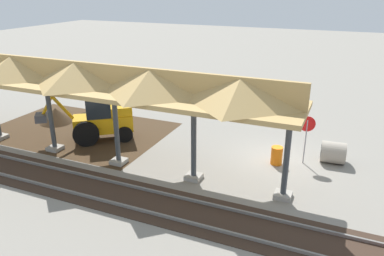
{
  "coord_description": "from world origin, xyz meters",
  "views": [
    {
      "loc": [
        -2.9,
        17.34,
        8.24
      ],
      "look_at": [
        3.93,
        1.5,
        1.6
      ],
      "focal_mm": 35.0,
      "sensor_mm": 36.0,
      "label": 1
    }
  ],
  "objects_px": {
    "stop_sign": "(307,130)",
    "traffic_barrel": "(277,156)",
    "backhoe": "(100,118)",
    "concrete_pipe": "(333,152)"
  },
  "relations": [
    {
      "from": "stop_sign",
      "to": "backhoe",
      "type": "height_order",
      "value": "backhoe"
    },
    {
      "from": "backhoe",
      "to": "traffic_barrel",
      "type": "height_order",
      "value": "backhoe"
    },
    {
      "from": "backhoe",
      "to": "traffic_barrel",
      "type": "bearing_deg",
      "value": -175.23
    },
    {
      "from": "stop_sign",
      "to": "traffic_barrel",
      "type": "distance_m",
      "value": 1.88
    },
    {
      "from": "stop_sign",
      "to": "concrete_pipe",
      "type": "relative_size",
      "value": 2.01
    },
    {
      "from": "stop_sign",
      "to": "traffic_barrel",
      "type": "xyz_separation_m",
      "value": [
        1.19,
        0.64,
        -1.31
      ]
    },
    {
      "from": "backhoe",
      "to": "concrete_pipe",
      "type": "distance_m",
      "value": 12.41
    },
    {
      "from": "stop_sign",
      "to": "traffic_barrel",
      "type": "height_order",
      "value": "stop_sign"
    },
    {
      "from": "stop_sign",
      "to": "concrete_pipe",
      "type": "bearing_deg",
      "value": -153.78
    },
    {
      "from": "stop_sign",
      "to": "backhoe",
      "type": "relative_size",
      "value": 0.52
    }
  ]
}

